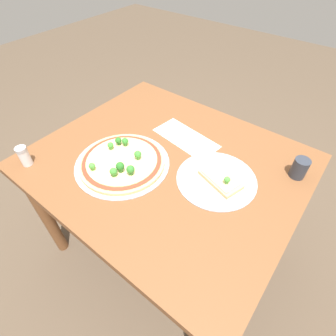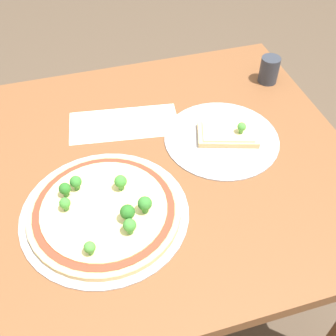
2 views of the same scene
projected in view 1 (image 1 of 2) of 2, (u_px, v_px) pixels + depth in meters
ground_plane at (167, 243)px, 1.63m from camera, size 8.00×8.00×0.00m
dining_table at (167, 175)px, 1.19m from camera, size 1.11×0.94×0.71m
pizza_tray_whole at (122, 162)px, 1.10m from camera, size 0.40×0.40×0.07m
pizza_tray_slice at (218, 179)px, 1.03m from camera, size 0.32×0.32×0.06m
drinking_cup at (300, 168)px, 1.03m from camera, size 0.06×0.06×0.09m
condiment_shaker at (24, 156)px, 1.07m from camera, size 0.04×0.04×0.09m
paper_menu at (186, 138)px, 1.23m from camera, size 0.33×0.18×0.00m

